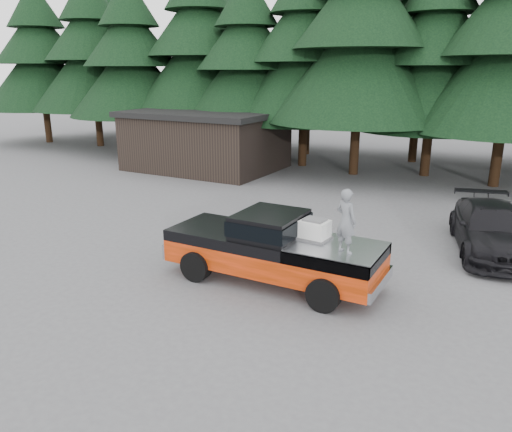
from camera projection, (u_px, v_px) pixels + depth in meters
The scene contains 8 objects.
ground at pixel (231, 264), 14.81m from camera, with size 120.00×120.00×0.00m, color #505053.
pickup_truck at pixel (273, 258), 13.43m from camera, with size 6.00×2.04×1.33m, color red, non-canonical shape.
truck_cab at pixel (270, 224), 13.20m from camera, with size 1.66×1.90×0.59m, color black.
air_compressor at pixel (314, 230), 12.85m from camera, with size 0.70×0.58×0.48m, color silver.
man_on_bed at pixel (346, 221), 11.77m from camera, with size 0.57×0.38×1.57m, color slate.
parked_car at pixel (492, 229), 15.61m from camera, with size 2.10×5.18×1.50m, color black.
utility_building at pixel (206, 140), 28.57m from camera, with size 8.40×6.40×3.30m.
treeline at pixel (402, 27), 26.88m from camera, with size 60.15×16.05×17.50m.
Camera 1 is at (7.28, -11.74, 5.57)m, focal length 35.00 mm.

